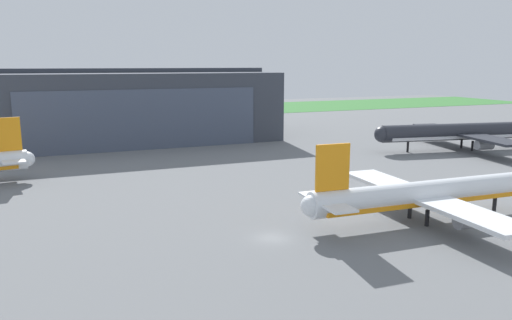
% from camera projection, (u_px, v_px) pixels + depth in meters
% --- Properties ---
extents(ground_plane, '(440.00, 440.00, 0.00)m').
position_uv_depth(ground_plane, '(273.00, 238.00, 61.39)').
color(ground_plane, slate).
extents(grass_field_strip, '(440.00, 56.00, 0.08)m').
position_uv_depth(grass_field_strip, '(112.00, 113.00, 215.49)').
color(grass_field_strip, '#377634').
rests_on(grass_field_strip, ground_plane).
extents(maintenance_hangar, '(77.07, 41.07, 20.06)m').
position_uv_depth(maintenance_hangar, '(131.00, 105.00, 140.82)').
color(maintenance_hangar, '#383D47').
rests_on(maintenance_hangar, ground_plane).
extents(airliner_far_left, '(45.89, 38.61, 13.82)m').
position_uv_depth(airliner_far_left, '(462.00, 132.00, 123.13)').
color(airliner_far_left, '#282B33').
rests_on(airliner_far_left, ground_plane).
extents(airliner_near_left, '(38.46, 32.88, 11.57)m').
position_uv_depth(airliner_near_left, '(428.00, 194.00, 67.38)').
color(airliner_near_left, silver).
rests_on(airliner_near_left, ground_plane).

